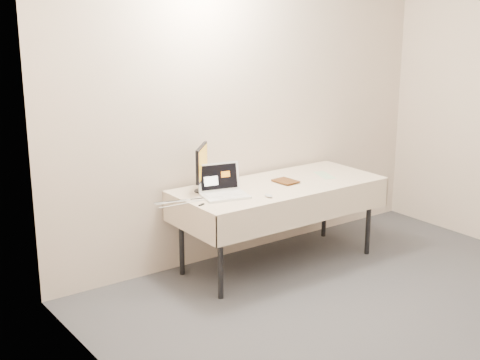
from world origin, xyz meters
TOP-DOWN VIEW (x-y plane):
  - ground at (0.00, 0.00)m, footprint 5.00×5.00m
  - back_wall at (0.00, 2.50)m, footprint 4.00×0.10m
  - table at (0.00, 2.05)m, footprint 1.86×0.81m
  - laptop at (-0.59, 2.05)m, footprint 0.42×0.38m
  - monitor at (-0.67, 2.24)m, footprint 0.28×0.29m
  - book at (-0.00, 2.05)m, footprint 0.16×0.03m
  - alarm_clock at (-0.36, 2.30)m, footprint 0.12×0.05m
  - clicker at (-0.32, 1.79)m, footprint 0.05×0.10m
  - paper_form at (0.52, 2.04)m, footprint 0.19×0.30m
  - usb_dongle at (-0.88, 1.92)m, footprint 0.06×0.04m

SIDE VIEW (x-z plane):
  - ground at x=0.00m, z-range 0.00..0.00m
  - table at x=0.00m, z-range 0.31..1.05m
  - paper_form at x=0.52m, z-range 0.74..0.74m
  - usb_dongle at x=-0.88m, z-range 0.74..0.75m
  - clicker at x=-0.32m, z-range 0.74..0.76m
  - alarm_clock at x=-0.36m, z-range 0.74..0.79m
  - laptop at x=-0.59m, z-range 0.67..0.92m
  - book at x=0.00m, z-range 0.74..0.95m
  - monitor at x=-0.67m, z-range 0.77..1.16m
  - back_wall at x=0.00m, z-range 0.00..2.70m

